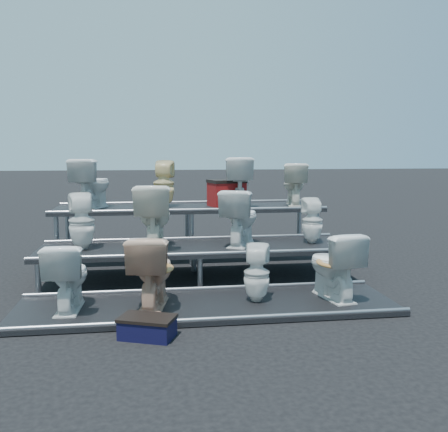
{
  "coord_description": "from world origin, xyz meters",
  "views": [
    {
      "loc": [
        -0.59,
        -6.66,
        1.75
      ],
      "look_at": [
        0.39,
        0.1,
        0.85
      ],
      "focal_mm": 40.0,
      "sensor_mm": 36.0,
      "label": 1
    }
  ],
  "objects": [
    {
      "name": "toilet_0",
      "position": [
        -1.49,
        -1.3,
        0.43
      ],
      "size": [
        0.44,
        0.74,
        0.73
      ],
      "primitive_type": "imported",
      "rotation": [
        0.0,
        0.0,
        3.1
      ],
      "color": "white",
      "rests_on": "tier_front"
    },
    {
      "name": "red_crate",
      "position": [
        0.61,
        1.28,
        1.05
      ],
      "size": [
        0.61,
        0.54,
        0.38
      ],
      "primitive_type": "cube",
      "rotation": [
        0.0,
        0.0,
        0.24
      ],
      "color": "maroon",
      "rests_on": "tier_back"
    },
    {
      "name": "toilet_10",
      "position": [
        0.79,
        1.3,
        1.25
      ],
      "size": [
        0.48,
        0.79,
        0.79
      ],
      "primitive_type": "imported",
      "rotation": [
        0.0,
        0.0,
        3.09
      ],
      "color": "white",
      "rests_on": "tier_back"
    },
    {
      "name": "toilet_11",
      "position": [
        1.73,
        1.3,
        1.2
      ],
      "size": [
        0.49,
        0.73,
        0.69
      ],
      "primitive_type": "imported",
      "rotation": [
        0.0,
        0.0,
        2.97
      ],
      "color": "white",
      "rests_on": "tier_back"
    },
    {
      "name": "toilet_4",
      "position": [
        -1.5,
        0.0,
        0.83
      ],
      "size": [
        0.4,
        0.4,
        0.74
      ],
      "primitive_type": "imported",
      "rotation": [
        0.0,
        0.0,
        3.34
      ],
      "color": "white",
      "rests_on": "tier_mid"
    },
    {
      "name": "toilet_1",
      "position": [
        -0.6,
        -1.3,
        0.46
      ],
      "size": [
        0.58,
        0.84,
        0.79
      ],
      "primitive_type": "imported",
      "rotation": [
        0.0,
        0.0,
        2.96
      ],
      "color": "#D8A586",
      "rests_on": "tier_front"
    },
    {
      "name": "toilet_3",
      "position": [
        1.46,
        -1.3,
        0.45
      ],
      "size": [
        0.57,
        0.83,
        0.78
      ],
      "primitive_type": "imported",
      "rotation": [
        0.0,
        0.0,
        3.32
      ],
      "color": "white",
      "rests_on": "tier_front"
    },
    {
      "name": "tier_back",
      "position": [
        0.0,
        1.3,
        0.43
      ],
      "size": [
        4.2,
        1.2,
        0.86
      ],
      "primitive_type": "cube",
      "color": "black",
      "rests_on": "ground"
    },
    {
      "name": "tier_front",
      "position": [
        0.0,
        -1.3,
        0.03
      ],
      "size": [
        4.2,
        1.2,
        0.06
      ],
      "primitive_type": "cube",
      "color": "black",
      "rests_on": "ground"
    },
    {
      "name": "ground",
      "position": [
        0.0,
        0.0,
        0.0
      ],
      "size": [
        80.0,
        80.0,
        0.0
      ],
      "primitive_type": "plane",
      "color": "black",
      "rests_on": "ground"
    },
    {
      "name": "tier_mid",
      "position": [
        0.0,
        0.0,
        0.23
      ],
      "size": [
        4.2,
        1.2,
        0.46
      ],
      "primitive_type": "cube",
      "color": "black",
      "rests_on": "ground"
    },
    {
      "name": "toilet_8",
      "position": [
        -1.51,
        1.3,
        1.24
      ],
      "size": [
        0.68,
        0.86,
        0.77
      ],
      "primitive_type": "imported",
      "rotation": [
        0.0,
        0.0,
        2.76
      ],
      "color": "white",
      "rests_on": "tier_back"
    },
    {
      "name": "toilet_5",
      "position": [
        -0.57,
        0.0,
        0.89
      ],
      "size": [
        0.54,
        0.87,
        0.85
      ],
      "primitive_type": "imported",
      "rotation": [
        0.0,
        0.0,
        3.06
      ],
      "color": "white",
      "rests_on": "tier_mid"
    },
    {
      "name": "toilet_9",
      "position": [
        -0.4,
        1.3,
        1.23
      ],
      "size": [
        0.39,
        0.39,
        0.74
      ],
      "primitive_type": "imported",
      "rotation": [
        0.0,
        0.0,
        2.97
      ],
      "color": "beige",
      "rests_on": "tier_back"
    },
    {
      "name": "toilet_2",
      "position": [
        0.56,
        -1.3,
        0.38
      ],
      "size": [
        0.36,
        0.37,
        0.65
      ],
      "primitive_type": "imported",
      "rotation": [
        0.0,
        0.0,
        2.86
      ],
      "color": "white",
      "rests_on": "tier_front"
    },
    {
      "name": "toilet_6",
      "position": [
        0.61,
        0.0,
        0.85
      ],
      "size": [
        0.71,
        0.87,
        0.77
      ],
      "primitive_type": "imported",
      "rotation": [
        0.0,
        0.0,
        2.71
      ],
      "color": "white",
      "rests_on": "tier_mid"
    },
    {
      "name": "step_stool",
      "position": [
        -0.66,
        -2.09,
        0.09
      ],
      "size": [
        0.57,
        0.45,
        0.18
      ],
      "primitive_type": "cube",
      "rotation": [
        0.0,
        0.0,
        -0.38
      ],
      "color": "black",
      "rests_on": "ground"
    },
    {
      "name": "toilet_7",
      "position": [
        1.63,
        0.0,
        0.78
      ],
      "size": [
        0.3,
        0.31,
        0.64
      ],
      "primitive_type": "imported",
      "rotation": [
        0.0,
        0.0,
        3.09
      ],
      "color": "white",
      "rests_on": "tier_mid"
    }
  ]
}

